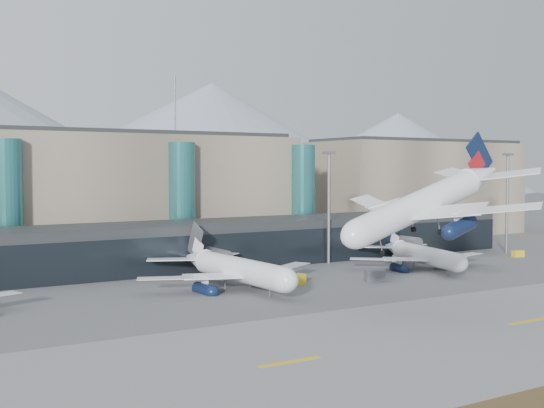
{
  "coord_description": "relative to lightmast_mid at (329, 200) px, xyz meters",
  "views": [
    {
      "loc": [
        -60.08,
        -78.76,
        21.73
      ],
      "look_at": [
        5.46,
        32.0,
        14.99
      ],
      "focal_mm": 45.0,
      "sensor_mm": 36.0,
      "label": 1
    }
  ],
  "objects": [
    {
      "name": "jet_parked_mid",
      "position": [
        -33.29,
        -15.44,
        -9.72
      ],
      "size": [
        38.49,
        37.76,
        12.42
      ],
      "rotation": [
        0.0,
        0.0,
        1.64
      ],
      "color": "white",
      "rests_on": "ground"
    },
    {
      "name": "veh_h",
      "position": [
        -21.86,
        -20.44,
        -13.45
      ],
      "size": [
        3.89,
        2.77,
        1.94
      ],
      "primitive_type": "cube",
      "rotation": [
        0.0,
        0.0,
        0.29
      ],
      "color": "gold",
      "rests_on": "ground"
    },
    {
      "name": "veh_d",
      "position": [
        14.73,
        -6.66,
        -13.53
      ],
      "size": [
        3.47,
        3.19,
        1.77
      ],
      "primitive_type": "cube",
      "rotation": [
        0.0,
        0.0,
        0.65
      ],
      "color": "silver",
      "rests_on": "ground"
    },
    {
      "name": "mountain_ridge",
      "position": [
        -14.03,
        332.0,
        31.33
      ],
      "size": [
        910.0,
        400.0,
        110.0
      ],
      "color": "gray",
      "rests_on": "ground"
    },
    {
      "name": "terminal_east",
      "position": [
        65.0,
        42.0,
        1.03
      ],
      "size": [
        70.0,
        30.0,
        31.0
      ],
      "color": "gray",
      "rests_on": "ground"
    },
    {
      "name": "lightmast_mid",
      "position": [
        0.0,
        0.0,
        0.0
      ],
      "size": [
        3.0,
        1.2,
        25.6
      ],
      "color": "slate",
      "rests_on": "ground"
    },
    {
      "name": "terminal_main",
      "position": [
        -55.0,
        42.0,
        1.03
      ],
      "size": [
        130.0,
        30.0,
        31.0
      ],
      "color": "gray",
      "rests_on": "ground"
    },
    {
      "name": "teal_towers",
      "position": [
        -44.99,
        26.01,
        -0.41
      ],
      "size": [
        116.4,
        19.4,
        46.0
      ],
      "color": "#256568",
      "rests_on": "ground"
    },
    {
      "name": "lightmast_right",
      "position": [
        50.0,
        -8.0,
        0.0
      ],
      "size": [
        3.0,
        1.2,
        25.6
      ],
      "color": "slate",
      "rests_on": "ground"
    },
    {
      "name": "hero_jet",
      "position": [
        -17.11,
        -50.81,
        3.42
      ],
      "size": [
        36.61,
        36.67,
        11.9
      ],
      "rotation": [
        0.0,
        -0.27,
        0.13
      ],
      "color": "white",
      "rests_on": "ground"
    },
    {
      "name": "concourse",
      "position": [
        -30.02,
        9.73,
        -9.45
      ],
      "size": [
        170.0,
        27.0,
        10.0
      ],
      "color": "black",
      "rests_on": "ground"
    },
    {
      "name": "veh_c",
      "position": [
        -6.62,
        -24.67,
        -13.37
      ],
      "size": [
        4.23,
        3.1,
        2.11
      ],
      "primitive_type": "cube",
      "rotation": [
        0.0,
        0.0,
        -0.32
      ],
      "color": "#515156",
      "rests_on": "ground"
    },
    {
      "name": "ground",
      "position": [
        -30.0,
        -48.0,
        -14.42
      ],
      "size": [
        900.0,
        900.0,
        0.0
      ],
      "primitive_type": "plane",
      "color": "#515154",
      "rests_on": "ground"
    },
    {
      "name": "runway_strip",
      "position": [
        -30.0,
        -63.0,
        -14.4
      ],
      "size": [
        400.0,
        40.0,
        0.04
      ],
      "primitive_type": "cube",
      "color": "slate",
      "rests_on": "ground"
    },
    {
      "name": "runway_markings",
      "position": [
        -30.0,
        -63.0,
        -14.37
      ],
      "size": [
        128.0,
        1.0,
        0.02
      ],
      "color": "gold",
      "rests_on": "ground"
    },
    {
      "name": "veh_e",
      "position": [
        46.59,
        -14.45,
        -13.61
      ],
      "size": [
        3.07,
        2.06,
        1.61
      ],
      "primitive_type": "cube",
      "rotation": [
        0.0,
        0.0,
        -0.17
      ],
      "color": "gold",
      "rests_on": "ground"
    },
    {
      "name": "jet_parked_right",
      "position": [
        12.8,
        -15.65,
        -10.27
      ],
      "size": [
        33.25,
        34.15,
        10.98
      ],
      "rotation": [
        0.0,
        0.0,
        1.35
      ],
      "color": "white",
      "rests_on": "ground"
    }
  ]
}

